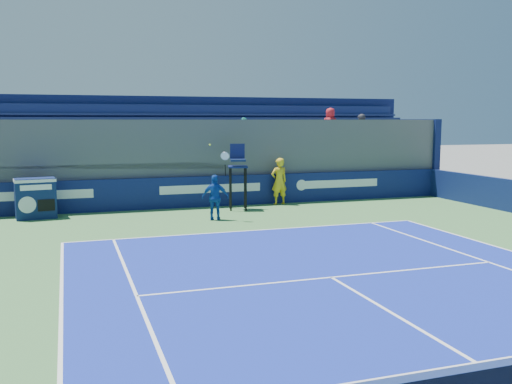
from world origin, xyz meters
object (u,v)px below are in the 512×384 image
object	(u,v)px
ball_person	(279,181)
umpire_chair	(238,169)
match_clock	(35,197)
tennis_player	(215,197)

from	to	relation	value
ball_person	umpire_chair	xyz separation A→B (m)	(-1.94, -0.74, 0.59)
match_clock	tennis_player	distance (m)	6.17
ball_person	umpire_chair	world-z (taller)	umpire_chair
ball_person	tennis_player	xyz separation A→B (m)	(-3.30, -2.65, -0.16)
match_clock	tennis_player	xyz separation A→B (m)	(5.76, -2.22, 0.04)
umpire_chair	tennis_player	xyz separation A→B (m)	(-1.36, -1.92, -0.74)
match_clock	umpire_chair	xyz separation A→B (m)	(7.12, -0.30, 0.79)
umpire_chair	tennis_player	distance (m)	2.47
ball_person	umpire_chair	size ratio (longest dim) A/B	0.75
ball_person	tennis_player	world-z (taller)	tennis_player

